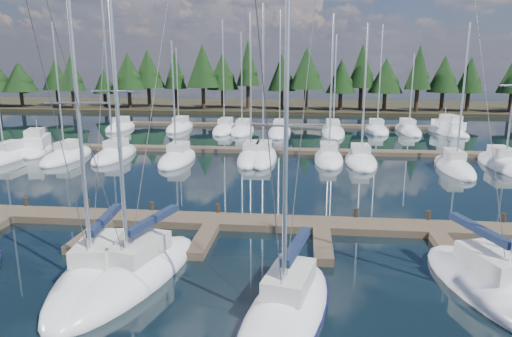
# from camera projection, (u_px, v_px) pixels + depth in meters

# --- Properties ---
(ground) EXTENTS (260.00, 260.00, 0.00)m
(ground) POSITION_uv_depth(u_px,v_px,m) (243.00, 175.00, 37.61)
(ground) COLOR black
(ground) RESTS_ON ground
(far_shore) EXTENTS (220.00, 30.00, 0.60)m
(far_shore) POSITION_uv_depth(u_px,v_px,m) (282.00, 106.00, 95.69)
(far_shore) COLOR #2C2718
(far_shore) RESTS_ON ground
(main_dock) EXTENTS (44.00, 6.13, 0.90)m
(main_dock) POSITION_uv_depth(u_px,v_px,m) (212.00, 225.00, 25.31)
(main_dock) COLOR brown
(main_dock) RESTS_ON ground
(back_docks) EXTENTS (50.00, 21.80, 0.40)m
(back_docks) POSITION_uv_depth(u_px,v_px,m) (264.00, 136.00, 56.54)
(back_docks) COLOR brown
(back_docks) RESTS_ON ground
(front_sailboat_2) EXTENTS (3.67, 9.05, 13.63)m
(front_sailboat_2) POSITION_uv_depth(u_px,v_px,m) (97.00, 275.00, 19.09)
(front_sailboat_2) COLOR white
(front_sailboat_2) RESTS_ON ground
(front_sailboat_3) EXTENTS (4.62, 9.21, 14.41)m
(front_sailboat_3) POSITION_uv_depth(u_px,v_px,m) (136.00, 275.00, 19.10)
(front_sailboat_3) COLOR white
(front_sailboat_3) RESTS_ON ground
(front_sailboat_4) EXTENTS (4.47, 8.91, 12.73)m
(front_sailboat_4) POSITION_uv_depth(u_px,v_px,m) (286.00, 311.00, 16.32)
(front_sailboat_4) COLOR white
(front_sailboat_4) RESTS_ON ground
(front_sailboat_5) EXTENTS (5.48, 9.30, 14.92)m
(front_sailboat_5) POSITION_uv_depth(u_px,v_px,m) (498.00, 289.00, 17.87)
(front_sailboat_5) COLOR white
(front_sailboat_5) RESTS_ON ground
(back_sailboat_rows) EXTENTS (48.20, 32.52, 16.29)m
(back_sailboat_rows) POSITION_uv_depth(u_px,v_px,m) (261.00, 142.00, 52.05)
(back_sailboat_rows) COLOR white
(back_sailboat_rows) RESTS_ON ground
(motor_yacht_left) EXTENTS (5.26, 8.49, 4.02)m
(motor_yacht_left) POSITION_uv_depth(u_px,v_px,m) (37.00, 148.00, 47.14)
(motor_yacht_left) COLOR white
(motor_yacht_left) RESTS_ON ground
(motor_yacht_right) EXTENTS (5.16, 8.73, 4.13)m
(motor_yacht_right) POSITION_uv_depth(u_px,v_px,m) (448.00, 130.00, 59.50)
(motor_yacht_right) COLOR white
(motor_yacht_right) RESTS_ON ground
(tree_line) EXTENTS (184.34, 11.63, 12.95)m
(tree_line) POSITION_uv_depth(u_px,v_px,m) (259.00, 73.00, 85.10)
(tree_line) COLOR black
(tree_line) RESTS_ON far_shore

